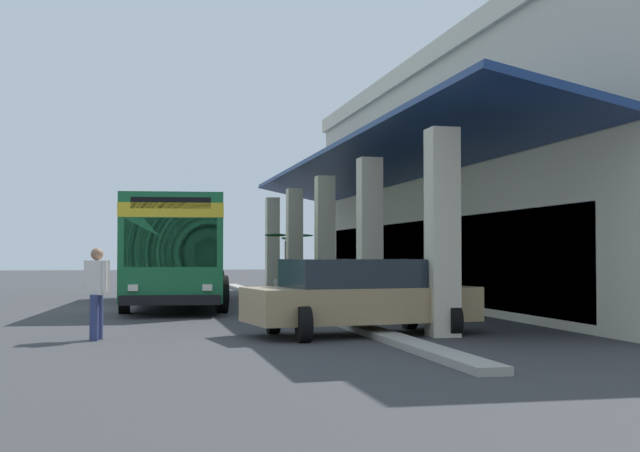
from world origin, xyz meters
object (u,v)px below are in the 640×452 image
(transit_bus, at_px, (179,245))
(parked_sedan_tan, at_px, (358,296))
(pedestrian, at_px, (97,288))
(potted_palm, at_px, (287,279))

(transit_bus, xyz_separation_m, parked_sedan_tan, (10.64, 2.92, -1.10))
(transit_bus, bearing_deg, parked_sedan_tan, 15.36)
(pedestrian, height_order, potted_palm, potted_palm)
(transit_bus, xyz_separation_m, potted_palm, (-6.44, 4.51, -1.26))
(transit_bus, relative_size, pedestrian, 6.77)
(transit_bus, height_order, parked_sedan_tan, transit_bus)
(transit_bus, xyz_separation_m, pedestrian, (10.54, -1.99, -0.91))
(parked_sedan_tan, bearing_deg, pedestrian, -91.21)
(pedestrian, distance_m, potted_palm, 18.19)
(transit_bus, distance_m, parked_sedan_tan, 11.09)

